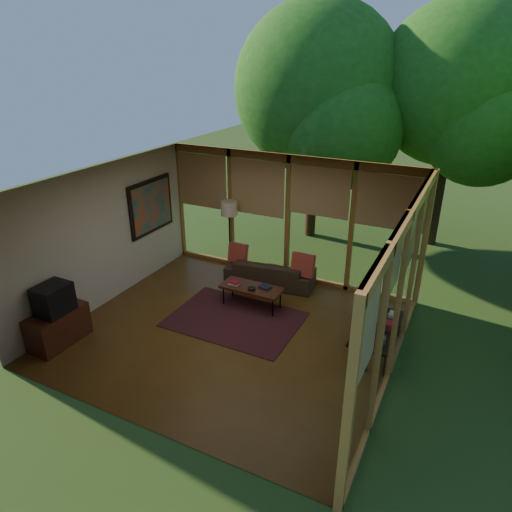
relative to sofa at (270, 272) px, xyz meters
The scene contains 25 objects.
floor 2.02m from the sofa, 85.39° to the right, with size 5.50×5.50×0.00m, color brown.
ceiling 3.15m from the sofa, 85.39° to the right, with size 5.50×5.50×0.00m, color silver.
wall_left 3.44m from the sofa, 142.31° to the right, with size 0.04×5.00×2.70m, color beige.
wall_front 4.63m from the sofa, 87.95° to the right, with size 5.50×0.04×2.70m, color beige.
window_wall_back 1.20m from the sofa, 72.11° to the left, with size 5.50×0.12×2.70m, color #A17132.
window_wall_right 3.69m from the sofa, 34.49° to the right, with size 0.12×5.00×2.70m, color #A17132.
tree_nw 4.74m from the sofa, 94.67° to the left, with size 4.07×4.07×5.80m.
tree_ne 6.04m from the sofa, 55.12° to the left, with size 3.70×3.70×5.75m.
rug 1.63m from the sofa, 89.14° to the right, with size 2.37×1.68×0.01m, color maroon.
sofa is the anchor object (origin of this frame).
pillow_left 0.81m from the sofa, behind, with size 0.41×0.14×0.41m, color maroon.
pillow_right 0.82m from the sofa, ahead, with size 0.46×0.15×0.46m, color maroon.
ct_book_lower 1.12m from the sofa, 104.07° to the right, with size 0.20×0.15×0.03m, color beige.
ct_book_upper 1.13m from the sofa, 104.07° to the right, with size 0.19×0.14×0.03m, color maroon.
ct_book_side 1.02m from the sofa, 70.77° to the right, with size 0.21×0.16×0.03m, color #161A32.
ct_bowl 1.15m from the sofa, 83.41° to the right, with size 0.16×0.16×0.07m, color black.
media_cabinet 4.26m from the sofa, 122.84° to the right, with size 0.50×1.00×0.60m, color #4E2415.
television 4.28m from the sofa, 122.62° to the right, with size 0.45×0.55×0.50m, color black.
console_book_a 3.14m from the sofa, 35.09° to the right, with size 0.22×0.16×0.08m, color #31554E.
console_book_b 2.91m from the sofa, 27.79° to the right, with size 0.24×0.18×0.11m, color maroon.
console_book_c 2.74m from the sofa, 20.34° to the right, with size 0.24×0.18×0.07m, color beige.
floor_lamp 1.56m from the sofa, behind, with size 0.36×0.36×1.65m.
coffee_table 1.04m from the sofa, 85.54° to the right, with size 1.20×0.50×0.43m.
side_console 2.92m from the sofa, 28.65° to the right, with size 0.60×1.40×0.46m.
wall_painting 2.92m from the sofa, 166.77° to the right, with size 0.06×1.35×1.15m.
Camera 1 is at (3.47, -5.95, 4.57)m, focal length 32.00 mm.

